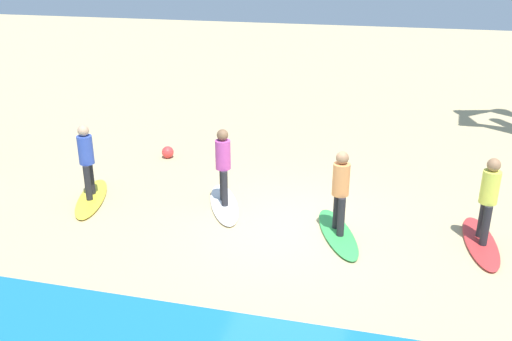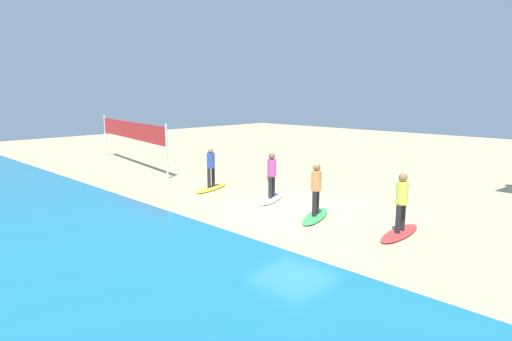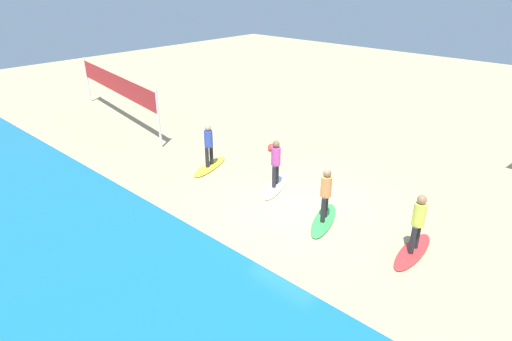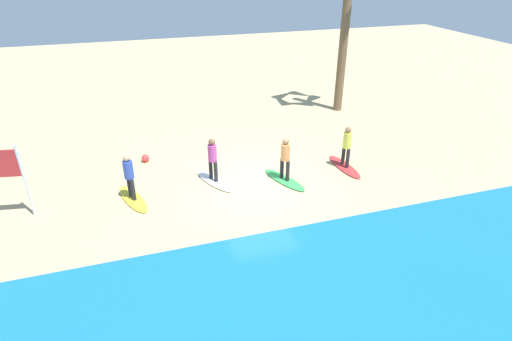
% 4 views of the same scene
% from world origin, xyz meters
% --- Properties ---
extents(ground_plane, '(60.00, 60.00, 0.00)m').
position_xyz_m(ground_plane, '(0.00, 0.00, 0.00)').
color(ground_plane, tan).
extents(surfboard_red, '(0.70, 2.13, 0.09)m').
position_xyz_m(surfboard_red, '(-3.59, -0.19, 0.04)').
color(surfboard_red, red).
rests_on(surfboard_red, ground).
extents(surfer_red, '(0.32, 0.46, 1.64)m').
position_xyz_m(surfer_red, '(-3.59, -0.19, 1.04)').
color(surfer_red, '#232328').
rests_on(surfer_red, surfboard_red).
extents(surfboard_green, '(1.28, 2.16, 0.09)m').
position_xyz_m(surfboard_green, '(-0.95, 0.10, 0.04)').
color(surfboard_green, green).
rests_on(surfboard_green, ground).
extents(surfer_green, '(0.32, 0.44, 1.64)m').
position_xyz_m(surfer_green, '(-0.95, 0.10, 1.04)').
color(surfer_green, '#232328').
rests_on(surfer_green, surfboard_green).
extents(surfboard_white, '(1.34, 2.15, 0.09)m').
position_xyz_m(surfboard_white, '(1.57, -0.63, 0.04)').
color(surfboard_white, white).
rests_on(surfboard_white, ground).
extents(surfer_white, '(0.32, 0.43, 1.64)m').
position_xyz_m(surfer_white, '(1.57, -0.63, 1.04)').
color(surfer_white, '#232328').
rests_on(surfer_white, surfboard_white).
extents(surfboard_yellow, '(1.19, 2.17, 0.09)m').
position_xyz_m(surfboard_yellow, '(4.50, -0.21, 0.04)').
color(surfboard_yellow, yellow).
rests_on(surfboard_yellow, ground).
extents(surfer_yellow, '(0.32, 0.44, 1.64)m').
position_xyz_m(surfer_yellow, '(4.50, -0.21, 1.04)').
color(surfer_yellow, '#232328').
rests_on(surfer_yellow, surfboard_yellow).
extents(beach_ball, '(0.31, 0.31, 0.31)m').
position_xyz_m(beach_ball, '(3.86, -3.07, 0.16)').
color(beach_ball, '#E53838').
rests_on(beach_ball, ground).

